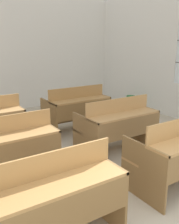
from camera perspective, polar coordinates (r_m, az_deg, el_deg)
bench_front_left at (r=2.47m, az=-8.56°, el=-18.18°), size 1.26×0.73×0.92m
bench_second_left at (r=3.58m, az=-17.64°, el=-7.66°), size 1.26×0.73×0.92m
bench_second_right at (r=4.37m, az=6.19°, el=-2.77°), size 1.26×0.73×0.92m
bench_third_right at (r=5.39m, az=-2.72°, el=0.82°), size 1.26×0.73×0.92m
wastepaper_bin at (r=7.23m, az=8.92°, el=2.08°), size 0.23×0.23×0.37m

